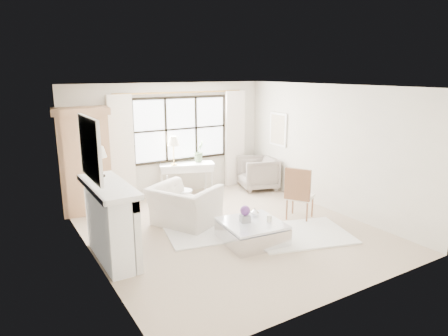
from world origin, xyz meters
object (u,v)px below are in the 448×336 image
(club_armchair, at_px, (184,206))
(coffee_table, at_px, (252,233))
(armoire, at_px, (84,160))
(console_table, at_px, (187,180))

(club_armchair, height_order, coffee_table, club_armchair)
(armoire, distance_m, console_table, 2.46)
(console_table, bearing_deg, armoire, -163.00)
(armoire, distance_m, coffee_table, 3.90)
(console_table, relative_size, club_armchair, 1.14)
(coffee_table, bearing_deg, club_armchair, 120.87)
(armoire, relative_size, coffee_table, 2.06)
(armoire, height_order, coffee_table, armoire)
(console_table, bearing_deg, club_armchair, -99.16)
(console_table, relative_size, coffee_table, 1.26)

